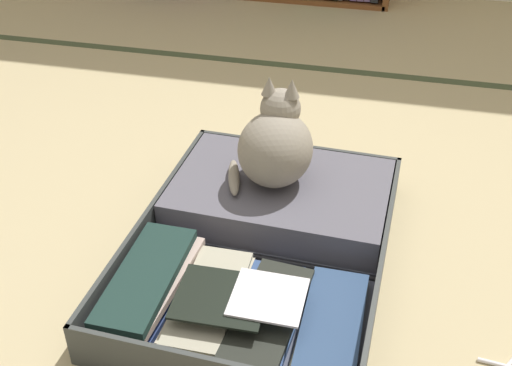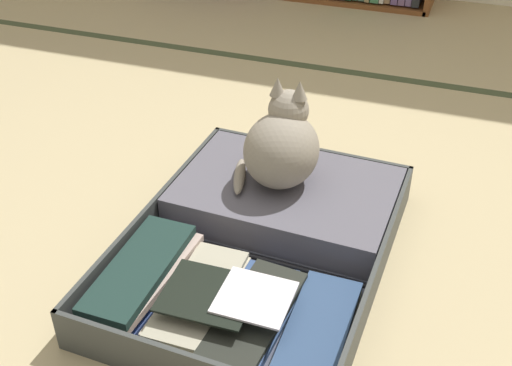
{
  "view_description": "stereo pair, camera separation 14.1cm",
  "coord_description": "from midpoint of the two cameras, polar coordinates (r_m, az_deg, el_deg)",
  "views": [
    {
      "loc": [
        0.42,
        -1.19,
        1.15
      ],
      "look_at": [
        0.1,
        0.12,
        0.22
      ],
      "focal_mm": 45.04,
      "sensor_mm": 36.0,
      "label": 1
    },
    {
      "loc": [
        0.55,
        -1.15,
        1.15
      ],
      "look_at": [
        0.1,
        0.12,
        0.22
      ],
      "focal_mm": 45.04,
      "sensor_mm": 36.0,
      "label": 2
    }
  ],
  "objects": [
    {
      "name": "tatami_border",
      "position": [
        2.78,
        2.35,
        10.29
      ],
      "size": [
        4.8,
        0.05,
        0.0
      ],
      "color": "#3D482D",
      "rests_on": "ground_plane"
    },
    {
      "name": "open_suitcase",
      "position": [
        1.74,
        -1.62,
        -4.54
      ],
      "size": [
        0.67,
        0.9,
        0.12
      ],
      "color": "#363A38",
      "rests_on": "ground_plane"
    },
    {
      "name": "ground_plane",
      "position": [
        1.71,
        -6.66,
        -7.85
      ],
      "size": [
        10.0,
        10.0,
        0.0
      ],
      "primitive_type": "plane",
      "color": "tan"
    },
    {
      "name": "black_cat",
      "position": [
        1.77,
        -0.49,
        3.38
      ],
      "size": [
        0.26,
        0.25,
        0.3
      ],
      "color": "gray",
      "rests_on": "open_suitcase"
    }
  ]
}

